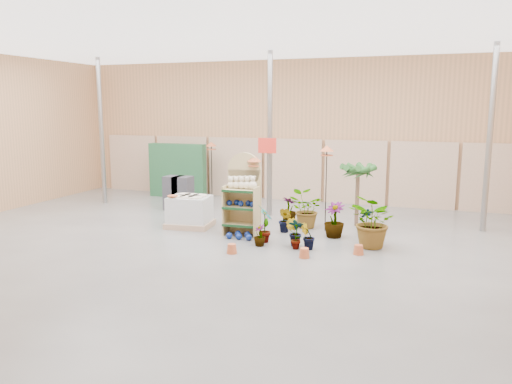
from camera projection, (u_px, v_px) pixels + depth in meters
room at (235, 143)px, 11.27m from camera, size 15.20×12.10×4.70m
display_shelf at (243, 197)px, 11.83m from camera, size 0.83×0.54×1.95m
teddy_bears at (243, 183)px, 11.67m from camera, size 0.73×0.20×0.32m
gazing_balls_shelf at (241, 203)px, 11.74m from camera, size 0.72×0.25×0.14m
gazing_balls_floor at (240, 236)px, 11.52m from camera, size 0.63×0.39×0.15m
pallet_stack at (190, 211)px, 12.62m from camera, size 1.19×1.03×0.81m
charcoal_planters at (179, 193)px, 14.69m from camera, size 0.80×0.50×1.00m
trellis_stock at (178, 171)px, 16.72m from camera, size 2.00×0.30×1.80m
offer_sign at (267, 162)px, 13.27m from camera, size 0.50×0.08×2.20m
bird_table_front at (254, 161)px, 11.72m from camera, size 0.34×0.34×1.88m
bird_table_right at (327, 152)px, 11.96m from camera, size 0.34×0.34×2.10m
bird_table_back at (211, 146)px, 15.76m from camera, size 0.34×0.34×1.92m
palm at (358, 170)px, 12.53m from camera, size 0.70×0.70×1.70m
potted_plant_0 at (265, 224)px, 11.15m from camera, size 0.40×0.51×0.86m
potted_plant_1 at (294, 232)px, 10.89m from camera, size 0.35×0.29×0.61m
potted_plant_3 at (334, 220)px, 11.60m from camera, size 0.60×0.60×0.83m
potted_plant_4 at (366, 222)px, 11.79m from camera, size 0.42×0.36×0.67m
potted_plant_5 at (285, 220)px, 12.06m from camera, size 0.44×0.42×0.62m
potted_plant_6 at (305, 209)px, 12.51m from camera, size 0.89×0.79×0.94m
potted_plant_7 at (260, 235)px, 10.91m from camera, size 0.38×0.38×0.48m
potted_plant_8 at (296, 234)px, 10.64m from camera, size 0.38×0.29×0.67m
potted_plant_9 at (307, 236)px, 10.61m from camera, size 0.41×0.40×0.58m
potted_plant_10 at (374, 222)px, 10.68m from camera, size 1.38×1.38×1.16m
potted_plant_11 at (289, 210)px, 13.13m from camera, size 0.51×0.51×0.68m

